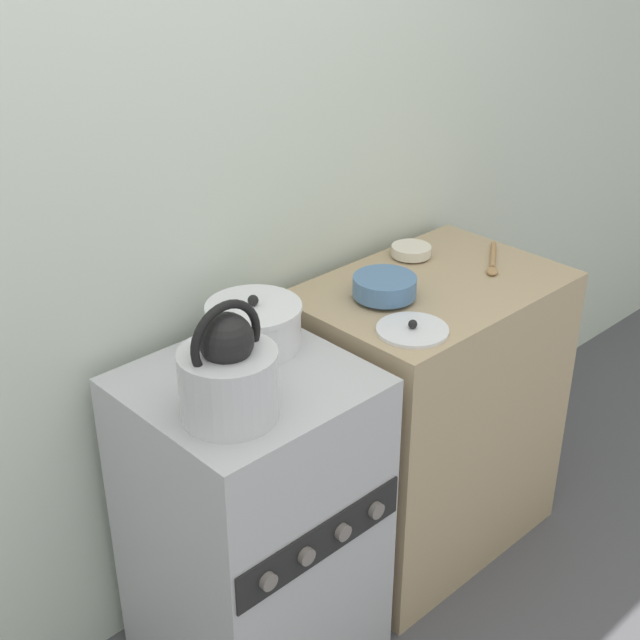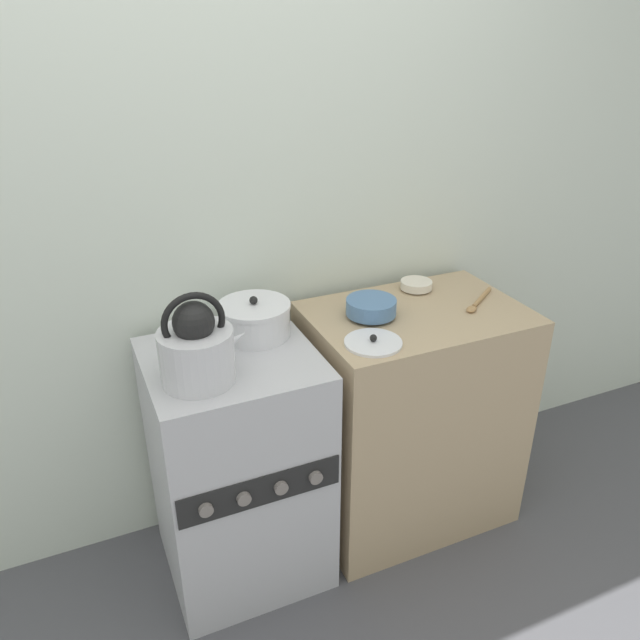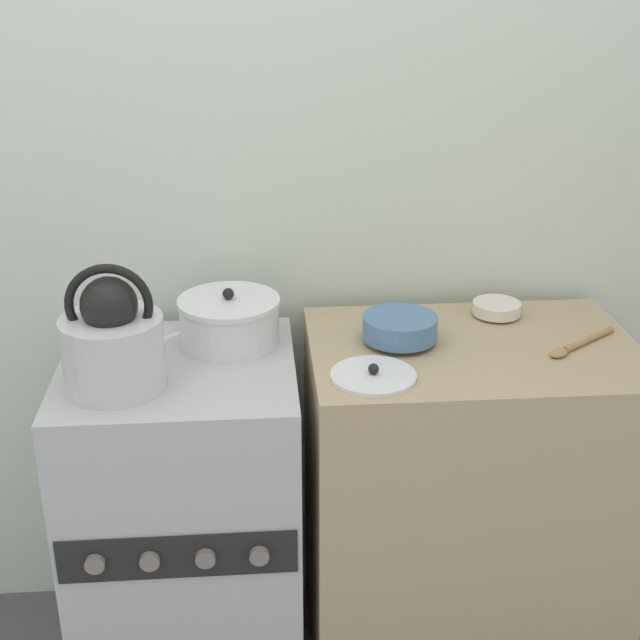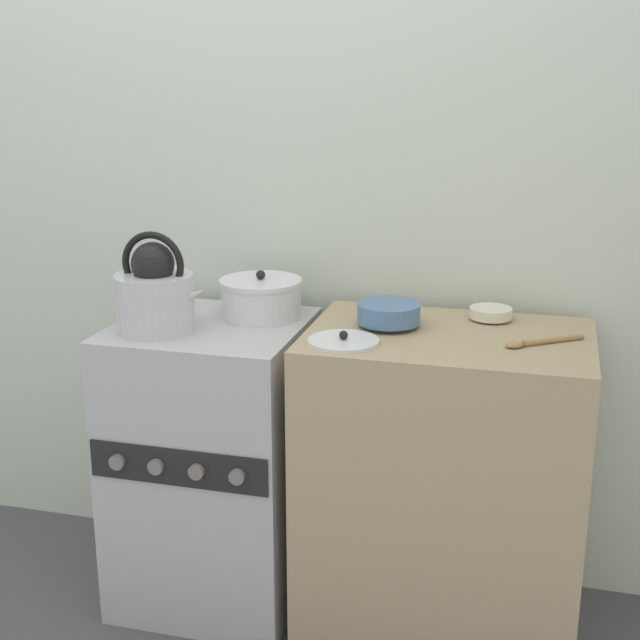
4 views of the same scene
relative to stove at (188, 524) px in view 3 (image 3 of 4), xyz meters
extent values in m
cube|color=silver|center=(0.00, 0.34, 0.80)|extent=(7.00, 0.06, 2.50)
cube|color=#B2B2B7|center=(0.00, 0.00, 0.00)|extent=(0.55, 0.53, 0.89)
cube|color=black|center=(0.00, -0.26, 0.11)|extent=(0.53, 0.01, 0.11)
cylinder|color=slate|center=(-0.18, -0.28, 0.11)|extent=(0.04, 0.02, 0.04)
cylinder|color=slate|center=(-0.06, -0.28, 0.11)|extent=(0.04, 0.02, 0.04)
cylinder|color=slate|center=(0.06, -0.28, 0.11)|extent=(0.04, 0.02, 0.04)
cylinder|color=slate|center=(0.18, -0.28, 0.11)|extent=(0.04, 0.02, 0.04)
cube|color=tan|center=(0.70, 0.00, 0.01)|extent=(0.78, 0.53, 0.91)
cylinder|color=silver|center=(-0.12, -0.09, 0.53)|extent=(0.22, 0.22, 0.16)
sphere|color=black|center=(-0.12, -0.09, 0.64)|extent=(0.12, 0.12, 0.12)
torus|color=black|center=(-0.12, -0.09, 0.64)|extent=(0.19, 0.02, 0.19)
cone|color=silver|center=(-0.02, -0.09, 0.55)|extent=(0.11, 0.05, 0.09)
cylinder|color=silver|center=(0.12, 0.12, 0.50)|extent=(0.24, 0.24, 0.10)
cylinder|color=silver|center=(0.12, 0.12, 0.55)|extent=(0.25, 0.25, 0.01)
sphere|color=black|center=(0.12, 0.12, 0.57)|extent=(0.03, 0.03, 0.03)
cylinder|color=#4C729E|center=(0.53, 0.04, 0.47)|extent=(0.08, 0.08, 0.01)
cylinder|color=#4C729E|center=(0.53, 0.04, 0.51)|extent=(0.18, 0.18, 0.05)
cylinder|color=beige|center=(0.80, 0.18, 0.47)|extent=(0.05, 0.05, 0.01)
cylinder|color=beige|center=(0.80, 0.18, 0.49)|extent=(0.12, 0.12, 0.03)
cylinder|color=silver|center=(0.44, -0.14, 0.47)|extent=(0.19, 0.19, 0.01)
sphere|color=black|center=(0.44, -0.14, 0.49)|extent=(0.02, 0.02, 0.02)
cylinder|color=#A37A4C|center=(0.98, 0.00, 0.48)|extent=(0.16, 0.12, 0.02)
ellipsoid|color=#A37A4C|center=(0.88, -0.07, 0.48)|extent=(0.06, 0.06, 0.02)
camera|label=1|loc=(-1.13, -1.45, 1.57)|focal=50.00mm
camera|label=2|loc=(-0.44, -1.70, 1.44)|focal=35.00mm
camera|label=3|loc=(0.19, -1.87, 1.36)|focal=50.00mm
camera|label=4|loc=(0.96, -2.33, 1.19)|focal=50.00mm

